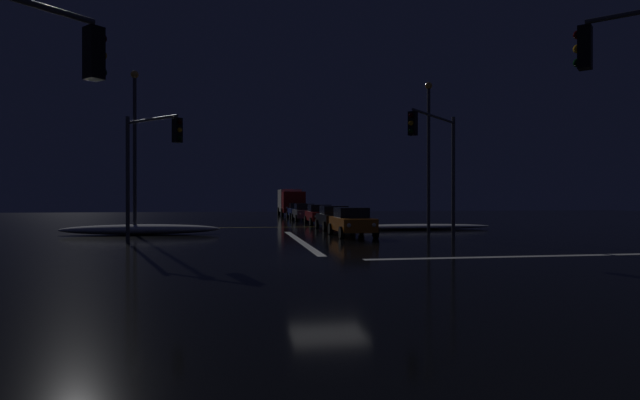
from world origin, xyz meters
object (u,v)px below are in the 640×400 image
streetlamp_left_near (135,141)px  sedan_blue (298,211)px  sedan_gray (304,212)px  traffic_signal_nw (148,154)px  traffic_signal_ne (438,151)px  sedan_red (320,214)px  box_truck (291,201)px  sedan_orange (352,222)px  sedan_black (334,217)px  streetlamp_right_near (429,146)px

streetlamp_left_near → sedan_blue: bearing=60.7°
sedan_gray → traffic_signal_nw: traffic_signal_nw is taller
sedan_blue → traffic_signal_ne: (3.57, -27.75, 3.59)m
sedan_blue → traffic_signal_ne: traffic_signal_ne is taller
sedan_red → box_truck: (-0.34, 18.95, 0.91)m
sedan_orange → sedan_blue: same height
sedan_orange → sedan_blue: size_ratio=1.00×
sedan_black → streetlamp_left_near: 13.22m
traffic_signal_ne → traffic_signal_nw: (-13.55, 0.36, -0.33)m
box_truck → traffic_signal_ne: size_ratio=1.31×
box_truck → streetlamp_right_near: (5.76, -28.04, 3.65)m
streetlamp_right_near → streetlamp_left_near: streetlamp_left_near is taller
sedan_black → sedan_blue: bearing=90.9°
sedan_black → sedan_blue: 18.23m
sedan_orange → box_truck: bearing=90.3°
traffic_signal_nw → box_truck: bearing=73.8°
sedan_red → box_truck: 18.98m
sedan_gray → traffic_signal_ne: traffic_signal_ne is taller
traffic_signal_ne → sedan_gray: bearing=99.5°
sedan_gray → sedan_blue: size_ratio=1.00×
sedan_blue → traffic_signal_ne: 28.21m
sedan_red → streetlamp_left_near: bearing=-143.2°
sedan_gray → box_truck: box_truck is taller
traffic_signal_nw → sedan_blue: bearing=70.0°
traffic_signal_ne → streetlamp_right_near: size_ratio=0.68×
sedan_red → box_truck: bearing=91.0°
sedan_orange → sedan_gray: size_ratio=1.00×
sedan_gray → box_truck: size_ratio=0.52×
sedan_gray → sedan_blue: 5.89m
traffic_signal_nw → streetlamp_right_near: (15.73, 6.32, 1.30)m
sedan_blue → box_truck: size_ratio=0.52×
sedan_red → traffic_signal_nw: 18.81m
sedan_black → streetlamp_right_near: size_ratio=0.46×
streetlamp_right_near → sedan_black: bearing=152.5°
sedan_black → box_truck: 25.20m
sedan_orange → streetlamp_right_near: streetlamp_right_near is taller
sedan_red → sedan_blue: 12.00m
traffic_signal_nw → streetlamp_right_near: streetlamp_right_near is taller
sedan_orange → traffic_signal_nw: (-10.12, -3.26, 3.26)m
sedan_gray → traffic_signal_ne: bearing=-80.5°
sedan_orange → streetlamp_right_near: 7.85m
sedan_red → sedan_black: bearing=-90.4°
sedan_blue → traffic_signal_nw: 29.34m
sedan_black → traffic_signal_ne: size_ratio=0.69×
sedan_orange → sedan_red: size_ratio=1.00×
sedan_gray → sedan_black: bearing=-88.3°
sedan_blue → box_truck: box_truck is taller
sedan_gray → streetlamp_left_near: 19.72m
streetlamp_left_near → box_truck: bearing=67.2°
box_truck → traffic_signal_ne: bearing=-84.1°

